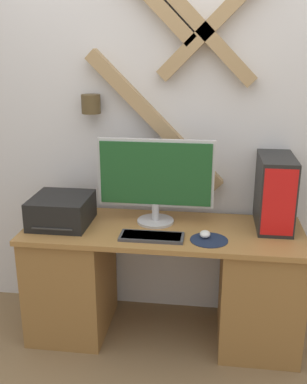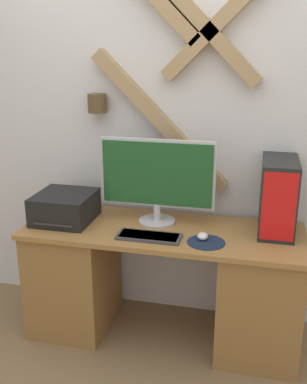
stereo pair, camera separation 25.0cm
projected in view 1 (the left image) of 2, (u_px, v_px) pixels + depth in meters
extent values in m
plane|color=brown|center=(157.00, 363.00, 2.59)|extent=(12.00, 12.00, 0.00)
cube|color=silver|center=(170.00, 112.00, 2.78)|extent=(6.40, 0.05, 2.70)
cube|color=#9E7F56|center=(226.00, 11.00, 2.50)|extent=(0.77, 0.08, 0.77)
cube|color=#9E7F56|center=(156.00, 121.00, 2.74)|extent=(0.85, 0.08, 0.85)
cylinder|color=#4C3D23|center=(91.00, 104.00, 2.75)|extent=(0.12, 0.12, 0.11)
cube|color=olive|center=(163.00, 231.00, 2.65)|extent=(1.64, 0.59, 0.03)
cube|color=olive|center=(72.00, 278.00, 2.84)|extent=(0.46, 0.54, 0.69)
cube|color=olive|center=(259.00, 291.00, 2.69)|extent=(0.46, 0.54, 0.69)
cylinder|color=#B7B7BC|center=(155.00, 221.00, 2.74)|extent=(0.22, 0.22, 0.02)
cylinder|color=#B7B7BC|center=(155.00, 212.00, 2.72)|extent=(0.04, 0.04, 0.11)
cube|color=#B7B7BC|center=(156.00, 173.00, 2.65)|extent=(0.69, 0.03, 0.41)
cube|color=#194C23|center=(155.00, 174.00, 2.64)|extent=(0.66, 0.01, 0.38)
cube|color=#3D3D42|center=(152.00, 237.00, 2.51)|extent=(0.36, 0.14, 0.02)
cube|color=#5B5B60|center=(152.00, 236.00, 2.51)|extent=(0.33, 0.12, 0.01)
cylinder|color=#19233D|center=(209.00, 240.00, 2.48)|extent=(0.21, 0.21, 0.00)
ellipsoid|color=silver|center=(205.00, 234.00, 2.51)|extent=(0.06, 0.07, 0.04)
cube|color=black|center=(275.00, 192.00, 2.63)|extent=(0.20, 0.40, 0.43)
cube|color=red|center=(279.00, 203.00, 2.44)|extent=(0.18, 0.01, 0.38)
cube|color=black|center=(62.00, 210.00, 2.69)|extent=(0.34, 0.35, 0.17)
cube|color=#333333|center=(56.00, 224.00, 2.61)|extent=(0.24, 0.16, 0.01)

